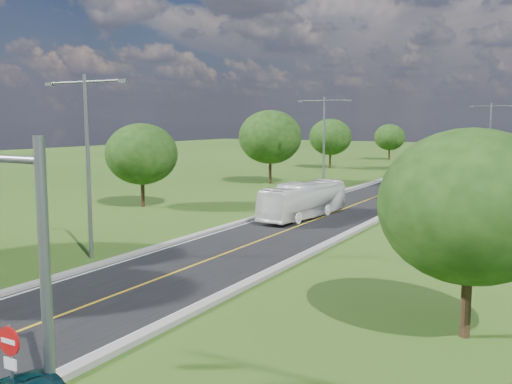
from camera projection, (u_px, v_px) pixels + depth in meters
ground at (416, 182)px, 70.08m from camera, size 260.00×260.00×0.00m
road at (427, 178)px, 75.26m from camera, size 8.00×150.00×0.06m
curb_left at (395, 176)px, 77.32m from camera, size 0.50×150.00×0.22m
curb_right at (461, 179)px, 73.18m from camera, size 0.50×150.00×0.22m
do_not_enter_right at (10, 353)px, 14.24m from camera, size 0.76×0.11×2.50m
speed_limit_sign at (414, 191)px, 48.31m from camera, size 0.55×0.09×2.40m
overpass at (497, 142)px, 138.94m from camera, size 30.00×3.00×3.20m
streetlight_near_left at (88, 150)px, 30.76m from camera, size 5.90×0.25×10.00m
streetlight_mid_left at (324, 136)px, 59.29m from camera, size 5.90×0.25×10.00m
streetlight_far_right at (490, 132)px, 81.97m from camera, size 5.90×0.25×10.00m
tree_lb at (142, 154)px, 49.62m from camera, size 6.30×6.30×7.33m
tree_lc at (270, 137)px, 68.04m from camera, size 7.56×7.56×8.79m
tree_ld at (330, 137)px, 89.84m from camera, size 6.72×6.72×7.82m
tree_le at (390, 137)px, 109.45m from camera, size 5.88×5.88×6.84m
tree_ra at (471, 206)px, 19.46m from camera, size 6.30×6.30×7.33m
bus_outbound at (415, 183)px, 56.51m from camera, size 3.24×10.01×2.74m
bus_inbound at (304, 200)px, 44.02m from camera, size 3.25×10.05×2.75m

